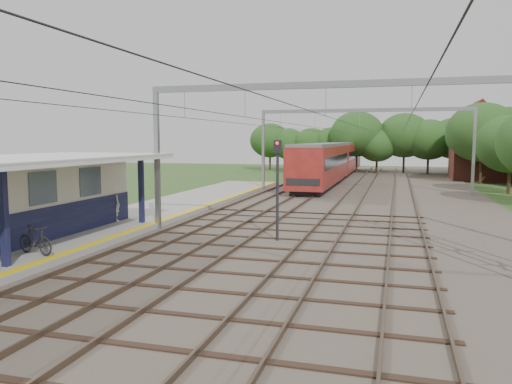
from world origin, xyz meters
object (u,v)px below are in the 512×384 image
(person, at_px, (115,205))
(bicycle, at_px, (35,240))
(train, at_px, (334,160))
(signal_post, at_px, (277,178))

(person, xyz_separation_m, bicycle, (1.26, -7.35, -0.31))
(bicycle, distance_m, train, 41.53)
(person, distance_m, signal_post, 8.98)
(train, bearing_deg, signal_post, -86.98)
(bicycle, height_order, signal_post, signal_post)
(person, xyz_separation_m, train, (6.89, 33.78, 1.04))
(person, height_order, signal_post, signal_post)
(bicycle, relative_size, train, 0.05)
(bicycle, bearing_deg, train, 6.61)
(bicycle, bearing_deg, signal_post, -36.58)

